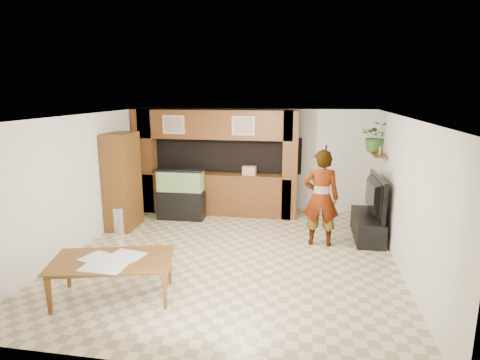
% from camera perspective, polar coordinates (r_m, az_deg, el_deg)
% --- Properties ---
extents(floor, '(6.50, 6.50, 0.00)m').
position_cam_1_polar(floor, '(7.75, -1.17, -10.52)').
color(floor, beige).
rests_on(floor, ground).
extents(ceiling, '(6.50, 6.50, 0.00)m').
position_cam_1_polar(ceiling, '(7.15, -1.26, 9.03)').
color(ceiling, white).
rests_on(ceiling, wall_back).
extents(wall_back, '(6.00, 0.00, 6.00)m').
position_cam_1_polar(wall_back, '(10.49, 2.17, 2.99)').
color(wall_back, silver).
rests_on(wall_back, floor).
extents(wall_left, '(0.00, 6.50, 6.50)m').
position_cam_1_polar(wall_left, '(8.43, -21.66, -0.25)').
color(wall_left, silver).
rests_on(wall_left, floor).
extents(wall_right, '(0.00, 6.50, 6.50)m').
position_cam_1_polar(wall_right, '(7.40, 22.27, -1.99)').
color(wall_right, silver).
rests_on(wall_right, floor).
extents(partition, '(4.20, 0.99, 2.60)m').
position_cam_1_polar(partition, '(10.06, -3.67, 2.64)').
color(partition, brown).
rests_on(partition, floor).
extents(wall_clock, '(0.05, 0.25, 0.25)m').
position_cam_1_polar(wall_clock, '(9.17, -18.56, 4.76)').
color(wall_clock, black).
rests_on(wall_clock, wall_left).
extents(wall_shelf, '(0.25, 0.90, 0.04)m').
position_cam_1_polar(wall_shelf, '(9.17, 19.02, 3.47)').
color(wall_shelf, brown).
rests_on(wall_shelf, wall_right).
extents(pantry_cabinet, '(0.54, 0.88, 2.15)m').
position_cam_1_polar(pantry_cabinet, '(9.30, -16.38, -0.16)').
color(pantry_cabinet, brown).
rests_on(pantry_cabinet, floor).
extents(trash_can, '(0.31, 0.31, 0.58)m').
position_cam_1_polar(trash_can, '(9.19, -16.64, -5.41)').
color(trash_can, '#B2B2B7').
rests_on(trash_can, floor).
extents(aquarium, '(1.12, 0.42, 1.24)m').
position_cam_1_polar(aquarium, '(9.75, -8.40, -2.05)').
color(aquarium, black).
rests_on(aquarium, floor).
extents(tv_stand, '(0.55, 1.49, 0.50)m').
position_cam_1_polar(tv_stand, '(8.92, 17.66, -6.29)').
color(tv_stand, black).
rests_on(tv_stand, floor).
extents(television, '(0.25, 1.48, 0.85)m').
position_cam_1_polar(television, '(8.74, 17.95, -2.09)').
color(television, black).
rests_on(television, tv_stand).
extents(photo_frame, '(0.05, 0.14, 0.18)m').
position_cam_1_polar(photo_frame, '(8.98, 19.25, 3.97)').
color(photo_frame, tan).
rests_on(photo_frame, wall_shelf).
extents(potted_plant, '(0.64, 0.57, 0.67)m').
position_cam_1_polar(potted_plant, '(9.44, 18.69, 5.90)').
color(potted_plant, '#376227').
rests_on(potted_plant, wall_shelf).
extents(person, '(0.72, 0.48, 1.94)m').
position_cam_1_polar(person, '(8.09, 11.43, -2.52)').
color(person, tan).
rests_on(person, floor).
extents(microphone, '(0.03, 0.09, 0.15)m').
position_cam_1_polar(microphone, '(7.74, 12.15, 4.39)').
color(microphone, black).
rests_on(microphone, person).
extents(dining_table, '(1.95, 1.39, 0.62)m').
position_cam_1_polar(dining_table, '(6.39, -17.59, -13.34)').
color(dining_table, brown).
rests_on(dining_table, floor).
extents(newspaper_a, '(0.62, 0.46, 0.01)m').
position_cam_1_polar(newspaper_a, '(6.08, -18.72, -11.55)').
color(newspaper_a, silver).
rests_on(newspaper_a, dining_table).
extents(newspaper_b, '(0.67, 0.57, 0.01)m').
position_cam_1_polar(newspaper_b, '(6.36, -19.15, -10.52)').
color(newspaper_b, silver).
rests_on(newspaper_b, dining_table).
extents(newspaper_c, '(0.56, 0.46, 0.01)m').
position_cam_1_polar(newspaper_c, '(6.37, -15.73, -10.25)').
color(newspaper_c, silver).
rests_on(newspaper_c, dining_table).
extents(counter_box, '(0.33, 0.23, 0.21)m').
position_cam_1_polar(counter_box, '(9.74, 1.36, 1.34)').
color(counter_box, '#A97C5C').
rests_on(counter_box, partition).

